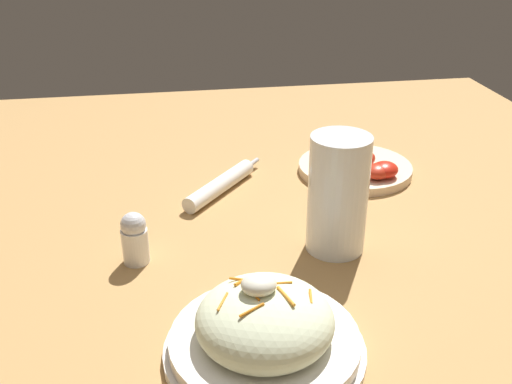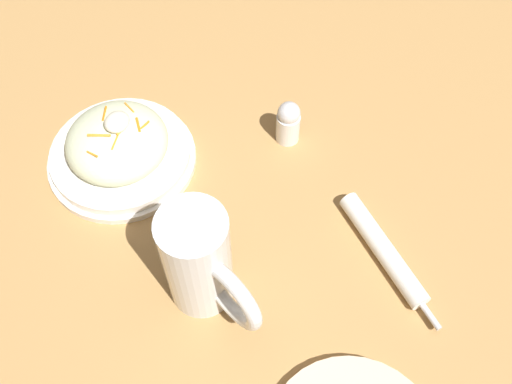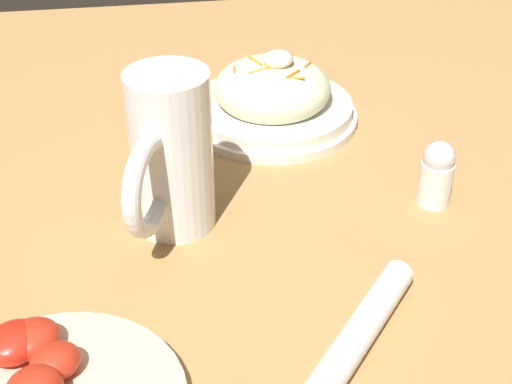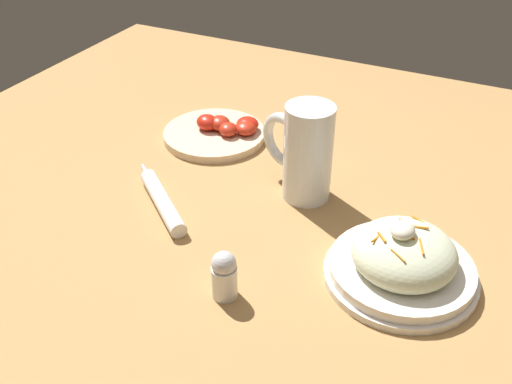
# 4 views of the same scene
# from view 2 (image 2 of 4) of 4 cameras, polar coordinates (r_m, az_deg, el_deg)

# --- Properties ---
(ground_plane) EXTENTS (1.43, 1.43, 0.00)m
(ground_plane) POSITION_cam_2_polar(r_m,az_deg,el_deg) (0.77, 2.47, -4.17)
(ground_plane) COLOR #B2844C
(salad_plate) EXTENTS (0.22, 0.22, 0.10)m
(salad_plate) POSITION_cam_2_polar(r_m,az_deg,el_deg) (0.84, -13.58, 4.29)
(salad_plate) COLOR white
(salad_plate) RESTS_ON ground_plane
(beer_mug) EXTENTS (0.09, 0.14, 0.17)m
(beer_mug) POSITION_cam_2_polar(r_m,az_deg,el_deg) (0.67, -5.58, -7.31)
(beer_mug) COLOR white
(beer_mug) RESTS_ON ground_plane
(napkin_roll) EXTENTS (0.15, 0.17, 0.03)m
(napkin_roll) POSITION_cam_2_polar(r_m,az_deg,el_deg) (0.77, 12.69, -5.67)
(napkin_roll) COLOR white
(napkin_roll) RESTS_ON ground_plane
(salt_shaker) EXTENTS (0.04, 0.04, 0.07)m
(salt_shaker) POSITION_cam_2_polar(r_m,az_deg,el_deg) (0.84, 3.26, 7.03)
(salt_shaker) COLOR white
(salt_shaker) RESTS_ON ground_plane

